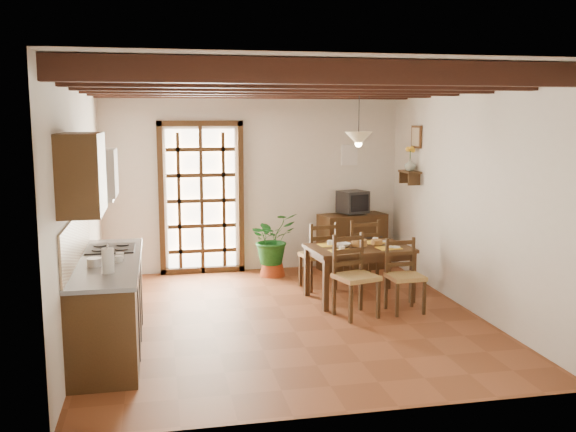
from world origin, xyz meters
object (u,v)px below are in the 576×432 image
object	(u,v)px
chair_near_left	(355,291)
potted_plant	(272,238)
kitchen_counter	(109,303)
chair_near_right	(404,289)
crt_tv	(353,202)
dining_table	(359,253)
chair_far_left	(318,267)
chair_far_right	(361,264)
sideboard	(352,242)
pendant_lamp	(359,137)

from	to	relation	value
chair_near_left	potted_plant	world-z (taller)	potted_plant
kitchen_counter	potted_plant	distance (m)	3.41
potted_plant	chair_near_right	bearing A→B (deg)	-58.82
chair_near_right	crt_tv	distance (m)	2.37
potted_plant	chair_near_left	bearing A→B (deg)	-73.94
dining_table	chair_far_left	xyz separation A→B (m)	(-0.38, 0.62, -0.31)
chair_far_left	chair_far_right	world-z (taller)	chair_far_right
chair_far_left	potted_plant	bearing A→B (deg)	-70.64
chair_near_left	chair_near_right	xyz separation A→B (m)	(0.64, 0.06, -0.03)
chair_far_right	crt_tv	world-z (taller)	crt_tv
sideboard	chair_far_right	bearing A→B (deg)	-111.54
chair_near_left	pendant_lamp	bearing A→B (deg)	55.32
crt_tv	kitchen_counter	bearing A→B (deg)	-159.42
chair_near_right	pendant_lamp	xyz separation A→B (m)	(-0.38, 0.72, 1.80)
chair_far_right	sideboard	bearing A→B (deg)	-98.38
chair_far_right	sideboard	xyz separation A→B (m)	(0.16, 0.95, 0.13)
kitchen_counter	sideboard	world-z (taller)	kitchen_counter
chair_near_left	chair_far_left	world-z (taller)	chair_near_left
chair_near_left	chair_far_right	distance (m)	1.45
kitchen_counter	chair_far_right	world-z (taller)	kitchen_counter
chair_near_right	potted_plant	xyz separation A→B (m)	(-1.25, 2.07, 0.29)
sideboard	kitchen_counter	bearing A→B (deg)	-152.57
chair_far_right	potted_plant	xyz separation A→B (m)	(-1.12, 0.77, 0.27)
chair_far_left	chair_far_right	size ratio (longest dim) A/B	0.99
crt_tv	potted_plant	world-z (taller)	potted_plant
dining_table	chair_far_right	bearing A→B (deg)	64.01
dining_table	sideboard	distance (m)	1.69
kitchen_counter	chair_near_right	bearing A→B (deg)	9.65
chair_near_left	crt_tv	bearing A→B (deg)	57.37
dining_table	crt_tv	bearing A→B (deg)	70.20
chair_near_left	sideboard	size ratio (longest dim) A/B	0.96
kitchen_counter	chair_near_right	distance (m)	3.46
kitchen_counter	chair_far_left	distance (m)	3.21
potted_plant	sideboard	bearing A→B (deg)	7.84
chair_far_left	dining_table	bearing A→B (deg)	110.25
crt_tv	chair_near_right	bearing A→B (deg)	-109.61
chair_far_left	potted_plant	size ratio (longest dim) A/B	0.47
chair_near_right	potted_plant	distance (m)	2.44
chair_near_right	sideboard	xyz separation A→B (m)	(0.03, 2.25, 0.15)
chair_near_right	crt_tv	xyz separation A→B (m)	(0.03, 2.24, 0.77)
chair_far_left	sideboard	world-z (taller)	chair_far_left
chair_far_right	crt_tv	xyz separation A→B (m)	(0.16, 0.94, 0.75)
potted_plant	chair_far_left	bearing A→B (deg)	-59.39
sideboard	chair_near_right	bearing A→B (deg)	-102.81
chair_far_left	pendant_lamp	xyz separation A→B (m)	(0.38, -0.52, 1.79)
dining_table	chair_near_left	distance (m)	0.79
potted_plant	pendant_lamp	distance (m)	2.20
chair_far_right	sideboard	size ratio (longest dim) A/B	0.93
kitchen_counter	chair_far_right	xyz separation A→B (m)	(3.28, 1.88, -0.18)
kitchen_counter	crt_tv	distance (m)	4.48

